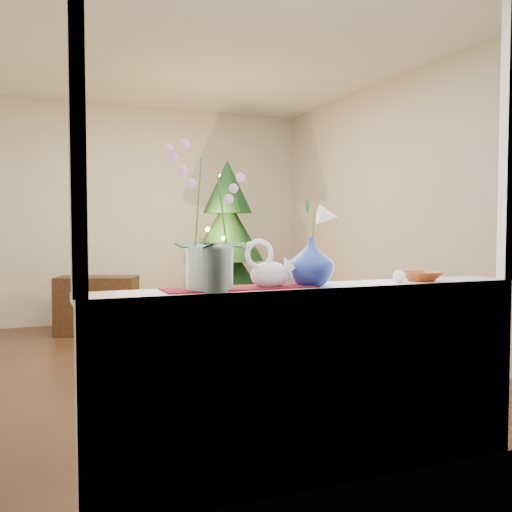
{
  "coord_description": "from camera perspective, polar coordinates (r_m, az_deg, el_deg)",
  "views": [
    {
      "loc": [
        -1.28,
        -4.75,
        1.2
      ],
      "look_at": [
        0.1,
        -1.4,
        1.01
      ],
      "focal_mm": 40.0,
      "sensor_mm": 36.0,
      "label": 1
    }
  ],
  "objects": [
    {
      "name": "xmas_tree",
      "position": [
        6.39,
        -2.86,
        0.94
      ],
      "size": [
        1.35,
        1.35,
        1.94
      ],
      "primitive_type": null,
      "rotation": [
        0.0,
        0.0,
        -0.33
      ],
      "color": "black",
      "rests_on": "ground"
    },
    {
      "name": "windowsill",
      "position": [
        2.72,
        5.96,
        -3.34
      ],
      "size": [
        2.2,
        0.26,
        0.04
      ],
      "primitive_type": "cube",
      "color": "white",
      "rests_on": "window_apron"
    },
    {
      "name": "swan",
      "position": [
        2.59,
        1.38,
        -0.86
      ],
      "size": [
        0.25,
        0.13,
        0.21
      ],
      "primitive_type": null,
      "rotation": [
        0.0,
        0.0,
        -0.06
      ],
      "color": "white",
      "rests_on": "windowsill"
    },
    {
      "name": "ground",
      "position": [
        5.06,
        -7.18,
        -10.73
      ],
      "size": [
        5.0,
        5.0,
        0.0
      ],
      "primitive_type": "plane",
      "color": "#3D2519",
      "rests_on": "ground"
    },
    {
      "name": "wall_back",
      "position": [
        7.36,
        -12.38,
        4.1
      ],
      "size": [
        4.5,
        0.1,
        2.7
      ],
      "primitive_type": "cube",
      "color": "beige",
      "rests_on": "ground"
    },
    {
      "name": "runner",
      "position": [
        2.56,
        -1.57,
        -3.21
      ],
      "size": [
        0.7,
        0.2,
        0.01
      ],
      "primitive_type": "cube",
      "color": "maroon",
      "rests_on": "windowsill"
    },
    {
      "name": "window_apron",
      "position": [
        2.73,
        6.82,
        -13.18
      ],
      "size": [
        2.2,
        0.08,
        0.88
      ],
      "primitive_type": "cube",
      "color": "white",
      "rests_on": "ground"
    },
    {
      "name": "blue_vase",
      "position": [
        2.7,
        5.55,
        -0.18
      ],
      "size": [
        0.26,
        0.26,
        0.26
      ],
      "primitive_type": "imported",
      "rotation": [
        0.0,
        0.0,
        0.05
      ],
      "color": "navy",
      "rests_on": "windowsill"
    },
    {
      "name": "lily",
      "position": [
        2.7,
        5.57,
        4.65
      ],
      "size": [
        0.14,
        0.08,
        0.2
      ],
      "primitive_type": null,
      "color": "silver",
      "rests_on": "blue_vase"
    },
    {
      "name": "ceiling",
      "position": [
        5.14,
        -7.39,
        19.95
      ],
      "size": [
        5.0,
        5.0,
        0.0
      ],
      "primitive_type": "plane",
      "color": "white",
      "rests_on": "wall_back"
    },
    {
      "name": "wall_right",
      "position": [
        5.92,
        14.31,
        4.36
      ],
      "size": [
        0.1,
        5.0,
        2.7
      ],
      "primitive_type": "cube",
      "color": "beige",
      "rests_on": "ground"
    },
    {
      "name": "side_table",
      "position": [
        6.58,
        -15.59,
        -4.79
      ],
      "size": [
        0.95,
        0.71,
        0.64
      ],
      "primitive_type": "cube",
      "rotation": [
        0.0,
        0.0,
        -0.37
      ],
      "color": "black",
      "rests_on": "ground"
    },
    {
      "name": "amber_dish",
      "position": [
        3.03,
        16.18,
        -2.01
      ],
      "size": [
        0.17,
        0.17,
        0.04
      ],
      "primitive_type": "imported",
      "rotation": [
        0.0,
        0.0,
        -0.02
      ],
      "color": "#913E14",
      "rests_on": "windowsill"
    },
    {
      "name": "window_frame",
      "position": [
        2.66,
        7.1,
        13.82
      ],
      "size": [
        2.22,
        0.06,
        1.6
      ],
      "primitive_type": null,
      "color": "white",
      "rests_on": "windowsill"
    },
    {
      "name": "orchid_pot",
      "position": [
        2.48,
        -4.68,
        4.02
      ],
      "size": [
        0.28,
        0.28,
        0.65
      ],
      "primitive_type": null,
      "rotation": [
        0.0,
        0.0,
        -0.34
      ],
      "color": "silver",
      "rests_on": "windowsill"
    },
    {
      "name": "paperweight",
      "position": [
        2.91,
        14.13,
        -1.98
      ],
      "size": [
        0.08,
        0.08,
        0.06
      ],
      "primitive_type": "sphere",
      "rotation": [
        0.0,
        0.0,
        -0.31
      ],
      "color": "white",
      "rests_on": "windowsill"
    },
    {
      "name": "wall_front",
      "position": [
        2.59,
        7.38,
        6.3
      ],
      "size": [
        4.5,
        0.1,
        2.7
      ],
      "primitive_type": "cube",
      "color": "beige",
      "rests_on": "ground"
    }
  ]
}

